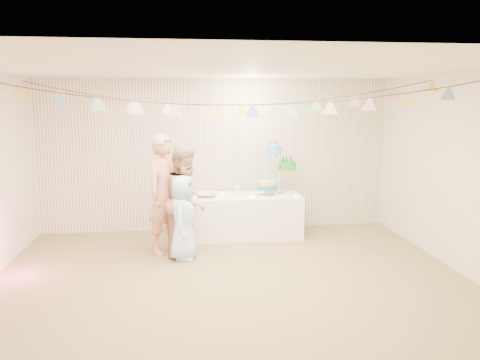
{
  "coord_description": "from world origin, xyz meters",
  "views": [
    {
      "loc": [
        -0.57,
        -5.49,
        2.23
      ],
      "look_at": [
        0.2,
        0.8,
        1.15
      ],
      "focal_mm": 35.0,
      "sensor_mm": 36.0,
      "label": 1
    }
  ],
  "objects": [
    {
      "name": "floor",
      "position": [
        0.0,
        0.0,
        0.0
      ],
      "size": [
        6.0,
        6.0,
        0.0
      ],
      "primitive_type": "plane",
      "color": "olive",
      "rests_on": "ground"
    },
    {
      "name": "ceiling",
      "position": [
        0.0,
        0.0,
        2.6
      ],
      "size": [
        6.0,
        6.0,
        0.0
      ],
      "primitive_type": "plane",
      "color": "white",
      "rests_on": "ground"
    },
    {
      "name": "back_wall",
      "position": [
        0.0,
        2.5,
        1.3
      ],
      "size": [
        6.0,
        6.0,
        0.0
      ],
      "primitive_type": "plane",
      "color": "white",
      "rests_on": "ground"
    },
    {
      "name": "front_wall",
      "position": [
        0.0,
        -2.5,
        1.3
      ],
      "size": [
        6.0,
        6.0,
        0.0
      ],
      "primitive_type": "plane",
      "color": "white",
      "rests_on": "ground"
    },
    {
      "name": "right_wall",
      "position": [
        3.0,
        0.0,
        1.3
      ],
      "size": [
        5.0,
        5.0,
        0.0
      ],
      "primitive_type": "plane",
      "color": "white",
      "rests_on": "ground"
    },
    {
      "name": "table",
      "position": [
        0.41,
        1.96,
        0.35
      ],
      "size": [
        1.85,
        0.74,
        0.7
      ],
      "primitive_type": "cube",
      "color": "white",
      "rests_on": "floor"
    },
    {
      "name": "cake_stand",
      "position": [
        0.96,
        2.01,
        1.17
      ],
      "size": [
        0.75,
        0.44,
        0.84
      ],
      "primitive_type": null,
      "color": "silver",
      "rests_on": "table"
    },
    {
      "name": "cake_bottom",
      "position": [
        0.81,
        1.95,
        0.84
      ],
      "size": [
        0.31,
        0.31,
        0.15
      ],
      "primitive_type": null,
      "color": "teal",
      "rests_on": "cake_stand"
    },
    {
      "name": "cake_middle",
      "position": [
        1.14,
        2.1,
        1.11
      ],
      "size": [
        0.27,
        0.27,
        0.22
      ],
      "primitive_type": null,
      "color": "#208D1E",
      "rests_on": "cake_stand"
    },
    {
      "name": "cake_top_tier",
      "position": [
        0.9,
        1.98,
        1.38
      ],
      "size": [
        0.25,
        0.25,
        0.19
      ],
      "primitive_type": null,
      "color": "#4D9EF3",
      "rests_on": "cake_stand"
    },
    {
      "name": "platter",
      "position": [
        -0.22,
        1.91,
        0.76
      ],
      "size": [
        0.37,
        0.37,
        0.02
      ],
      "primitive_type": "cylinder",
      "color": "white",
      "rests_on": "table"
    },
    {
      "name": "posy",
      "position": [
        0.29,
        2.01,
        0.83
      ],
      "size": [
        0.15,
        0.15,
        0.17
      ],
      "primitive_type": null,
      "color": "white",
      "rests_on": "table"
    },
    {
      "name": "person_adult_a",
      "position": [
        -0.84,
        1.3,
        0.88
      ],
      "size": [
        0.74,
        0.76,
        1.76
      ],
      "primitive_type": "imported",
      "rotation": [
        0.0,
        0.0,
        0.84
      ],
      "color": "tan",
      "rests_on": "floor"
    },
    {
      "name": "person_adult_b",
      "position": [
        -0.54,
        1.2,
        0.8
      ],
      "size": [
        0.81,
        0.92,
        1.6
      ],
      "primitive_type": "imported",
      "rotation": [
        0.0,
        0.0,
        1.27
      ],
      "color": "tan",
      "rests_on": "floor"
    },
    {
      "name": "person_child",
      "position": [
        -0.59,
        0.96,
        0.6
      ],
      "size": [
        0.51,
        0.66,
        1.2
      ],
      "primitive_type": "imported",
      "rotation": [
        0.0,
        0.0,
        1.33
      ],
      "color": "#B2D7FC",
      "rests_on": "floor"
    },
    {
      "name": "bunting_back",
      "position": [
        0.0,
        1.1,
        2.35
      ],
      "size": [
        5.6,
        1.1,
        0.4
      ],
      "primitive_type": null,
      "color": "pink",
      "rests_on": "ceiling"
    },
    {
      "name": "bunting_front",
      "position": [
        0.0,
        -0.2,
        2.32
      ],
      "size": [
        5.6,
        0.9,
        0.36
      ],
      "primitive_type": null,
      "color": "#72A5E5",
      "rests_on": "ceiling"
    },
    {
      "name": "tealight_0",
      "position": [
        -0.39,
        1.81,
        0.71
      ],
      "size": [
        0.04,
        0.04,
        0.03
      ],
      "primitive_type": "cylinder",
      "color": "#FFD88C",
      "rests_on": "table"
    },
    {
      "name": "tealight_1",
      "position": [
        0.06,
        2.14,
        0.71
      ],
      "size": [
        0.04,
        0.04,
        0.03
      ],
      "primitive_type": "cylinder",
      "color": "#FFD88C",
      "rests_on": "table"
    },
    {
      "name": "tealight_2",
      "position": [
        0.51,
        1.74,
        0.71
      ],
      "size": [
        0.04,
        0.04,
        0.03
      ],
      "primitive_type": "cylinder",
      "color": "#FFD88C",
      "rests_on": "table"
    },
    {
      "name": "tealight_3",
      "position": [
        0.76,
        2.18,
        0.71
      ],
      "size": [
        0.04,
        0.04,
        0.03
      ],
      "primitive_type": "cylinder",
      "color": "#FFD88C",
      "rests_on": "table"
    },
    {
      "name": "tealight_4",
      "position": [
        1.23,
        1.78,
        0.71
      ],
      "size": [
        0.04,
        0.04,
        0.03
      ],
      "primitive_type": "cylinder",
      "color": "#FFD88C",
      "rests_on": "table"
    }
  ]
}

